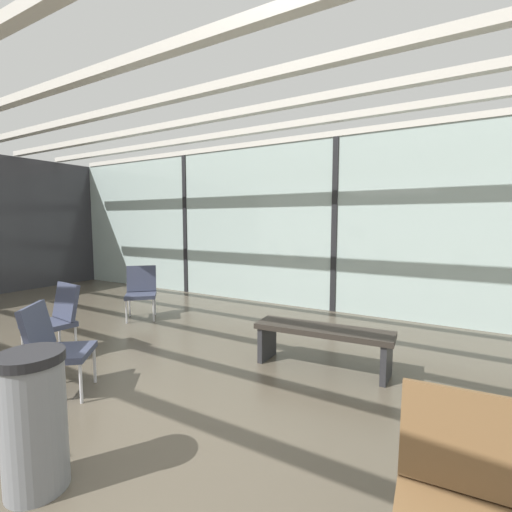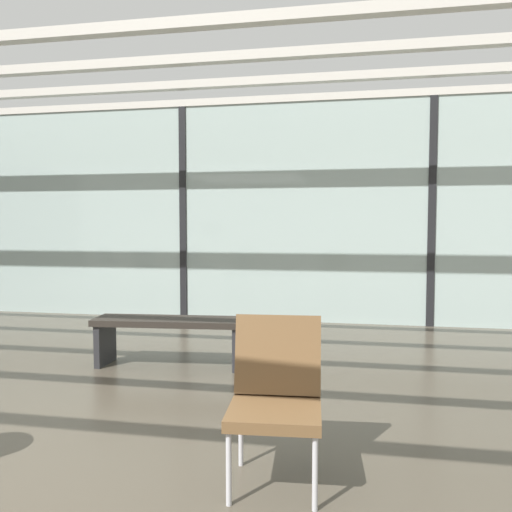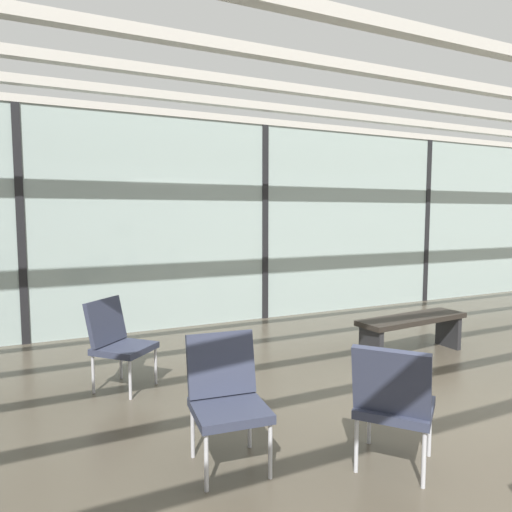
{
  "view_description": "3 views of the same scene",
  "coord_description": "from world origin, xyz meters",
  "px_view_note": "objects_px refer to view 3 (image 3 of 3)",
  "views": [
    {
      "loc": [
        2.04,
        -1.02,
        1.64
      ],
      "look_at": [
        -1.28,
        4.59,
        0.99
      ],
      "focal_mm": 25.01,
      "sensor_mm": 36.0,
      "label": 1
    },
    {
      "loc": [
        2.45,
        -2.03,
        1.38
      ],
      "look_at": [
        0.57,
        7.92,
        0.76
      ],
      "focal_mm": 35.79,
      "sensor_mm": 36.0,
      "label": 2
    },
    {
      "loc": [
        -3.3,
        -1.46,
        1.71
      ],
      "look_at": [
        1.17,
        7.97,
        0.74
      ],
      "focal_mm": 32.29,
      "sensor_mm": 36.0,
      "label": 3
    }
  ],
  "objects_px": {
    "parked_airplane": "(212,195)",
    "waiting_bench": "(412,325)",
    "lounge_chair_3": "(117,338)",
    "lounge_chair_2": "(226,392)",
    "lounge_chair_0": "(393,399)"
  },
  "relations": [
    {
      "from": "waiting_bench",
      "to": "lounge_chair_3",
      "type": "bearing_deg",
      "value": 167.66
    },
    {
      "from": "parked_airplane",
      "to": "lounge_chair_0",
      "type": "bearing_deg",
      "value": -103.87
    },
    {
      "from": "lounge_chair_0",
      "to": "lounge_chair_2",
      "type": "distance_m",
      "value": 1.11
    },
    {
      "from": "lounge_chair_0",
      "to": "waiting_bench",
      "type": "distance_m",
      "value": 2.7
    },
    {
      "from": "parked_airplane",
      "to": "waiting_bench",
      "type": "relative_size",
      "value": 7.29
    },
    {
      "from": "parked_airplane",
      "to": "waiting_bench",
      "type": "xyz_separation_m",
      "value": [
        -0.72,
        -9.01,
        -1.88
      ]
    },
    {
      "from": "parked_airplane",
      "to": "lounge_chair_2",
      "type": "xyz_separation_m",
      "value": [
        -3.63,
        -10.28,
        -1.75
      ]
    },
    {
      "from": "lounge_chair_0",
      "to": "lounge_chair_3",
      "type": "bearing_deg",
      "value": -7.92
    },
    {
      "from": "lounge_chair_0",
      "to": "lounge_chair_3",
      "type": "height_order",
      "value": "same"
    },
    {
      "from": "lounge_chair_2",
      "to": "waiting_bench",
      "type": "relative_size",
      "value": 0.57
    },
    {
      "from": "parked_airplane",
      "to": "lounge_chair_2",
      "type": "distance_m",
      "value": 11.04
    },
    {
      "from": "parked_airplane",
      "to": "lounge_chair_3",
      "type": "relative_size",
      "value": 12.79
    },
    {
      "from": "lounge_chair_0",
      "to": "lounge_chair_2",
      "type": "bearing_deg",
      "value": 19.04
    },
    {
      "from": "lounge_chair_3",
      "to": "waiting_bench",
      "type": "relative_size",
      "value": 0.57
    },
    {
      "from": "lounge_chair_0",
      "to": "lounge_chair_2",
      "type": "height_order",
      "value": "same"
    }
  ]
}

